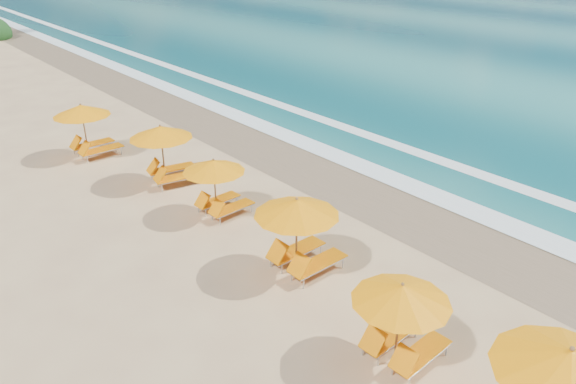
{
  "coord_description": "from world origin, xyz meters",
  "views": [
    {
      "loc": [
        -9.88,
        -11.88,
        8.58
      ],
      "look_at": [
        0.0,
        0.0,
        1.2
      ],
      "focal_mm": 33.55,
      "sensor_mm": 36.0,
      "label": 1
    }
  ],
  "objects": [
    {
      "name": "ground",
      "position": [
        0.0,
        0.0,
        0.0
      ],
      "size": [
        160.0,
        160.0,
        0.0
      ],
      "primitive_type": "plane",
      "color": "tan",
      "rests_on": "ground"
    },
    {
      "name": "station_2",
      "position": [
        -1.4,
        -2.26,
        1.32
      ],
      "size": [
        2.56,
        2.36,
        2.36
      ],
      "rotation": [
        0.0,
        0.0,
        0.02
      ],
      "color": "olive",
      "rests_on": "ground"
    },
    {
      "name": "station_3",
      "position": [
        -1.28,
        2.06,
        1.17
      ],
      "size": [
        2.33,
        2.17,
        2.09
      ],
      "rotation": [
        0.0,
        0.0,
        0.06
      ],
      "color": "olive",
      "rests_on": "ground"
    },
    {
      "name": "station_1",
      "position": [
        -2.06,
        -6.36,
        1.21
      ],
      "size": [
        2.38,
        2.21,
        2.16
      ],
      "rotation": [
        0.0,
        0.0,
        0.05
      ],
      "color": "olive",
      "rests_on": "ground"
    },
    {
      "name": "surf_foam",
      "position": [
        6.7,
        0.0,
        0.03
      ],
      "size": [
        4.0,
        160.0,
        0.01
      ],
      "color": "white",
      "rests_on": "ground"
    },
    {
      "name": "wet_sand",
      "position": [
        4.0,
        0.0,
        0.01
      ],
      "size": [
        4.0,
        160.0,
        0.01
      ],
      "primitive_type": "cube",
      "color": "#81694D",
      "rests_on": "ground"
    },
    {
      "name": "station_5",
      "position": [
        -2.53,
        10.1,
        1.32
      ],
      "size": [
        2.59,
        2.4,
        2.36
      ],
      "rotation": [
        0.0,
        0.0,
        0.03
      ],
      "color": "olive",
      "rests_on": "ground"
    },
    {
      "name": "station_4",
      "position": [
        -1.32,
        5.49,
        1.33
      ],
      "size": [
        2.84,
        2.71,
        2.37
      ],
      "rotation": [
        0.0,
        0.0,
        -0.19
      ],
      "color": "olive",
      "rests_on": "ground"
    }
  ]
}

